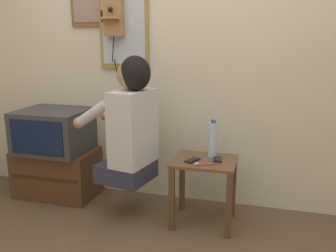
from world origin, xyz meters
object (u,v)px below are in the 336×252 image
object	(u,v)px
wall_mirror	(124,21)
cell_phone_spare	(217,159)
cell_phone_held	(192,160)
wall_phone_antique	(114,13)
toothbrush	(205,164)
television	(54,131)
person	(130,123)
water_bottle	(213,140)

from	to	relation	value
wall_mirror	cell_phone_spare	xyz separation A→B (m)	(0.84, -0.35, -0.99)
wall_mirror	cell_phone_held	bearing A→B (deg)	-31.84
cell_phone_spare	wall_mirror	bearing A→B (deg)	147.43
wall_phone_antique	cell_phone_held	size ratio (longest dim) A/B	5.55
cell_phone_spare	toothbrush	distance (m)	0.15
television	toothbrush	distance (m)	1.38
wall_phone_antique	television	bearing A→B (deg)	-160.09
person	cell_phone_spare	distance (m)	0.69
cell_phone_held	toothbrush	distance (m)	0.12
person	water_bottle	xyz separation A→B (m)	(0.59, 0.14, -0.12)
television	wall_mirror	size ratio (longest dim) A/B	0.74
water_bottle	toothbrush	bearing A→B (deg)	-96.36
person	cell_phone_spare	bearing A→B (deg)	-71.50
television	water_bottle	xyz separation A→B (m)	(1.37, -0.06, 0.04)
wall_mirror	cell_phone_spare	bearing A→B (deg)	-22.58
wall_phone_antique	toothbrush	xyz separation A→B (m)	(0.84, -0.44, -1.05)
wall_phone_antique	toothbrush	bearing A→B (deg)	-27.62
person	cell_phone_spare	size ratio (longest dim) A/B	7.09
water_bottle	cell_phone_spare	bearing A→B (deg)	-54.71
wall_mirror	water_bottle	bearing A→B (deg)	-19.64
water_bottle	toothbrush	distance (m)	0.23
cell_phone_held	toothbrush	size ratio (longest dim) A/B	0.86
wall_mirror	cell_phone_spare	distance (m)	1.35
wall_mirror	television	bearing A→B (deg)	-158.55
wall_mirror	person	bearing A→B (deg)	-64.54
wall_phone_antique	water_bottle	distance (m)	1.28
television	cell_phone_spare	size ratio (longest dim) A/B	4.30
wall_mirror	toothbrush	size ratio (longest dim) A/B	4.80
television	wall_phone_antique	bearing A→B (deg)	19.91
water_bottle	wall_phone_antique	bearing A→B (deg)	164.24
person	wall_phone_antique	world-z (taller)	wall_phone_antique
toothbrush	wall_mirror	bearing A→B (deg)	30.91
person	television	xyz separation A→B (m)	(-0.78, 0.20, -0.16)
wall_mirror	cell_phone_held	distance (m)	1.27
cell_phone_held	wall_phone_antique	bearing A→B (deg)	175.95
television	person	bearing A→B (deg)	-14.12
wall_phone_antique	cell_phone_held	distance (m)	1.34
wall_phone_antique	wall_mirror	bearing A→B (deg)	32.50
cell_phone_held	toothbrush	world-z (taller)	toothbrush
cell_phone_held	toothbrush	bearing A→B (deg)	-8.62
wall_phone_antique	cell_phone_held	world-z (taller)	wall_phone_antique
television	wall_phone_antique	world-z (taller)	wall_phone_antique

